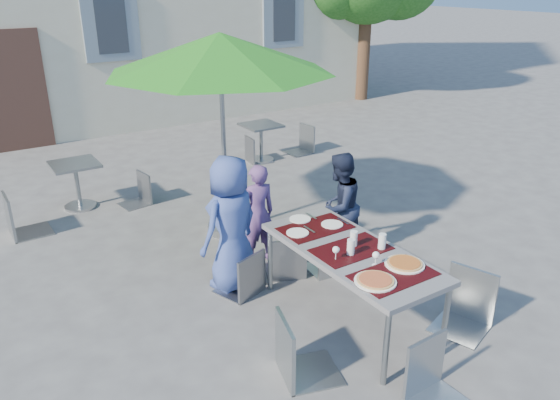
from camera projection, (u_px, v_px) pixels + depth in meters
ground at (356, 299)px, 5.59m from camera, size 90.00×90.00×0.00m
dining_table at (351, 255)px, 5.01m from camera, size 0.80×1.85×0.76m
pizza_near_left at (375, 280)px, 4.45m from camera, size 0.35×0.35×0.03m
pizza_near_right at (405, 264)px, 4.71m from camera, size 0.34×0.34×0.03m
glassware at (361, 245)px, 4.91m from camera, size 0.55×0.45×0.15m
place_settings at (310, 225)px, 5.45m from camera, size 0.66×0.50×0.01m
child_0 at (231, 224)px, 5.57m from camera, size 0.81×0.65×1.45m
child_1 at (258, 214)px, 6.14m from camera, size 0.45×0.32×1.17m
child_2 at (339, 206)px, 6.22m from camera, size 0.70×0.53×1.26m
chair_0 at (244, 248)px, 5.49m from camera, size 0.51×0.51×0.91m
chair_1 at (287, 232)px, 5.82m from camera, size 0.53×0.53×0.92m
chair_2 at (331, 230)px, 5.88m from camera, size 0.45×0.45×0.90m
chair_3 at (298, 313)px, 4.29m from camera, size 0.58×0.58×1.05m
chair_4 at (472, 267)px, 4.96m from camera, size 0.59×0.58×1.04m
chair_5 at (440, 339)px, 4.07m from camera, size 0.44×0.44×0.96m
patio_umbrella at (220, 54)px, 6.22m from camera, size 2.68×2.68×2.48m
cafe_table_0 at (77, 179)px, 7.64m from camera, size 0.62×0.62×0.67m
bg_chair_l_0 at (14, 189)px, 6.74m from camera, size 0.48×0.48×1.06m
bg_chair_r_0 at (137, 171)px, 7.76m from camera, size 0.43×0.43×0.85m
cafe_table_1 at (261, 138)px, 9.61m from camera, size 0.62×0.62×0.67m
bg_chair_l_1 at (254, 134)px, 9.50m from camera, size 0.44×0.43×0.88m
bg_chair_r_1 at (303, 122)px, 10.05m from camera, size 0.46×0.46×0.96m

